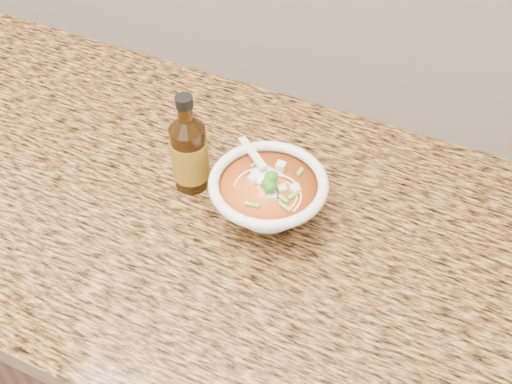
% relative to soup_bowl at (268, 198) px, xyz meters
% --- Properties ---
extents(cabinet, '(4.00, 0.65, 0.86)m').
position_rel_soup_bowl_xyz_m(cabinet, '(-0.32, -0.02, -0.51)').
color(cabinet, black).
rests_on(cabinet, ground).
extents(counter_slab, '(4.00, 0.68, 0.04)m').
position_rel_soup_bowl_xyz_m(counter_slab, '(-0.32, -0.02, -0.06)').
color(counter_slab, '#A3723B').
rests_on(counter_slab, cabinet).
extents(soup_bowl, '(0.18, 0.18, 0.10)m').
position_rel_soup_bowl_xyz_m(soup_bowl, '(0.00, 0.00, 0.00)').
color(soup_bowl, white).
rests_on(soup_bowl, counter_slab).
extents(hot_sauce_bottle, '(0.07, 0.07, 0.18)m').
position_rel_soup_bowl_xyz_m(hot_sauce_bottle, '(-0.14, 0.01, 0.02)').
color(hot_sauce_bottle, '#3E2208').
rests_on(hot_sauce_bottle, counter_slab).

